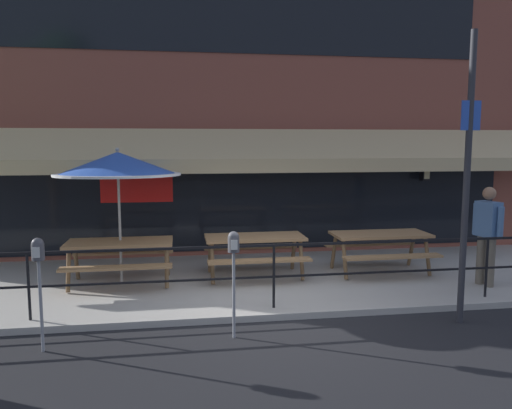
% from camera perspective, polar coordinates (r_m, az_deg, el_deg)
% --- Properties ---
extents(ground_plane, '(120.00, 120.00, 0.00)m').
position_cam_1_polar(ground_plane, '(7.39, 2.48, -13.16)').
color(ground_plane, black).
extents(patio_deck, '(15.00, 4.00, 0.10)m').
position_cam_1_polar(patio_deck, '(9.25, 0.02, -8.64)').
color(patio_deck, '#ADA89E').
rests_on(patio_deck, ground).
extents(restaurant_building, '(15.00, 1.60, 7.34)m').
position_cam_1_polar(restaurant_building, '(11.16, -1.78, 12.66)').
color(restaurant_building, brown).
rests_on(restaurant_building, ground).
extents(patio_railing, '(13.84, 0.04, 0.97)m').
position_cam_1_polar(patio_railing, '(7.44, 2.06, -6.58)').
color(patio_railing, black).
rests_on(patio_railing, patio_deck).
extents(picnic_table_left, '(1.80, 1.42, 0.76)m').
position_cam_1_polar(picnic_table_left, '(8.99, -15.29, -5.05)').
color(picnic_table_left, '#997047').
rests_on(picnic_table_left, patio_deck).
extents(picnic_table_centre, '(1.80, 1.42, 0.76)m').
position_cam_1_polar(picnic_table_centre, '(9.14, -0.14, -4.59)').
color(picnic_table_centre, '#997047').
rests_on(picnic_table_centre, patio_deck).
extents(picnic_table_right, '(1.80, 1.42, 0.76)m').
position_cam_1_polar(picnic_table_right, '(9.72, 14.00, -4.10)').
color(picnic_table_right, '#997047').
rests_on(picnic_table_right, patio_deck).
extents(patio_umbrella_left, '(2.14, 2.14, 2.38)m').
position_cam_1_polar(patio_umbrella_left, '(8.91, -15.52, 4.41)').
color(patio_umbrella_left, '#B7B2A8').
rests_on(patio_umbrella_left, patio_deck).
extents(pedestrian_walking, '(0.33, 0.60, 1.71)m').
position_cam_1_polar(pedestrian_walking, '(9.42, 24.91, -2.73)').
color(pedestrian_walking, '#665B4C').
rests_on(pedestrian_walking, patio_deck).
extents(parking_meter_near, '(0.15, 0.16, 1.42)m').
position_cam_1_polar(parking_meter_near, '(6.58, -23.61, -5.86)').
color(parking_meter_near, gray).
rests_on(parking_meter_near, ground).
extents(parking_meter_far, '(0.15, 0.16, 1.42)m').
position_cam_1_polar(parking_meter_far, '(6.47, -2.57, -5.47)').
color(parking_meter_far, gray).
rests_on(parking_meter_far, ground).
extents(street_sign_pole, '(0.28, 0.09, 4.06)m').
position_cam_1_polar(street_sign_pole, '(7.48, 22.96, 2.93)').
color(street_sign_pole, '#2D2D33').
rests_on(street_sign_pole, ground).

